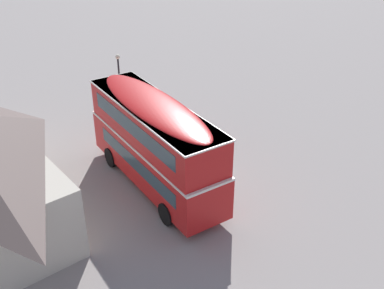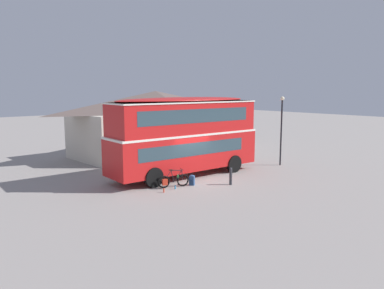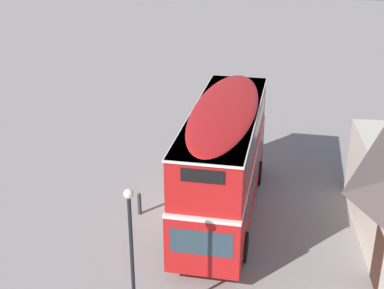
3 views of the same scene
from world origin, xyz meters
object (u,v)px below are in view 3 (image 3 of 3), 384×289
at_px(kerb_bollard, 139,203).
at_px(street_lamp, 131,247).
at_px(double_decker_bus, 224,156).
at_px(backpack_on_ground, 179,191).
at_px(water_bottle_blue_sports, 182,182).
at_px(touring_bicycle, 190,178).
at_px(water_bottle_red_squeeze, 183,173).

bearing_deg(kerb_bollard, street_lamp, 12.63).
bearing_deg(double_decker_bus, backpack_on_ground, -120.70).
height_order(double_decker_bus, water_bottle_blue_sports, double_decker_bus).
relative_size(touring_bicycle, water_bottle_red_squeeze, 6.81).
bearing_deg(water_bottle_blue_sports, water_bottle_red_squeeze, -171.15).
bearing_deg(street_lamp, water_bottle_red_squeeze, -178.28).
height_order(street_lamp, kerb_bollard, street_lamp).
relative_size(double_decker_bus, street_lamp, 2.07).
bearing_deg(double_decker_bus, street_lamp, -15.06).
distance_m(water_bottle_blue_sports, kerb_bollard, 3.20).
distance_m(double_decker_bus, street_lamp, 7.32).
height_order(backpack_on_ground, water_bottle_blue_sports, backpack_on_ground).
bearing_deg(street_lamp, double_decker_bus, 164.94).
xyz_separation_m(water_bottle_blue_sports, water_bottle_red_squeeze, (-0.85, -0.13, 0.01)).
xyz_separation_m(water_bottle_red_squeeze, street_lamp, (10.34, 0.31, 2.82)).
height_order(touring_bicycle, kerb_bollard, touring_bicycle).
bearing_deg(water_bottle_blue_sports, kerb_bollard, -24.18).
bearing_deg(water_bottle_red_squeeze, street_lamp, 1.72).
xyz_separation_m(touring_bicycle, water_bottle_blue_sports, (-0.10, -0.37, -0.27)).
distance_m(water_bottle_red_squeeze, street_lamp, 10.72).
xyz_separation_m(touring_bicycle, kerb_bollard, (2.80, -1.67, 0.13)).
bearing_deg(water_bottle_red_squeeze, water_bottle_blue_sports, 8.85).
distance_m(touring_bicycle, water_bottle_red_squeeze, 1.10).
height_order(touring_bicycle, water_bottle_blue_sports, touring_bicycle).
bearing_deg(touring_bicycle, backpack_on_ground, -15.65).
bearing_deg(kerb_bollard, water_bottle_red_squeeze, 162.69).
xyz_separation_m(touring_bicycle, backpack_on_ground, (1.12, -0.31, -0.08)).
xyz_separation_m(double_decker_bus, street_lamp, (7.07, -1.90, 0.29)).
relative_size(water_bottle_blue_sports, water_bottle_red_squeeze, 0.89).
xyz_separation_m(touring_bicycle, street_lamp, (9.39, -0.19, 2.56)).
distance_m(water_bottle_red_squeeze, kerb_bollard, 3.94).
distance_m(touring_bicycle, backpack_on_ground, 1.17).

